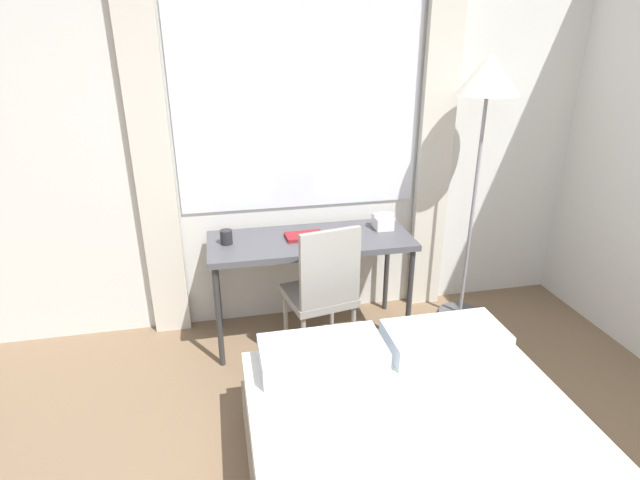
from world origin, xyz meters
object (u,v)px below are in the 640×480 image
(telephone, at_px, (383,221))
(book, at_px, (304,236))
(desk, at_px, (310,247))
(mug, at_px, (226,237))
(standing_lamp, at_px, (487,97))
(desk_chair, at_px, (323,288))

(telephone, height_order, book, telephone)
(desk, bearing_deg, book, 158.32)
(telephone, distance_m, mug, 1.06)
(standing_lamp, xyz_separation_m, book, (-1.18, 0.01, -0.86))
(desk, height_order, mug, mug)
(desk_chair, xyz_separation_m, standing_lamp, (1.12, 0.29, 1.09))
(standing_lamp, height_order, book, standing_lamp)
(desk, height_order, telephone, telephone)
(standing_lamp, xyz_separation_m, telephone, (-0.62, 0.08, -0.82))
(mug, bearing_deg, standing_lamp, -0.50)
(desk_chair, distance_m, standing_lamp, 1.59)
(desk, xyz_separation_m, desk_chair, (0.02, -0.28, -0.16))
(desk_chair, bearing_deg, telephone, 25.48)
(book, bearing_deg, standing_lamp, -0.54)
(mug, bearing_deg, book, -0.42)
(book, xyz_separation_m, mug, (-0.50, 0.00, 0.03))
(standing_lamp, bearing_deg, mug, 179.50)
(desk_chair, xyz_separation_m, mug, (-0.56, 0.30, 0.27))
(standing_lamp, bearing_deg, telephone, 173.09)
(desk, xyz_separation_m, book, (-0.04, 0.01, 0.07))
(desk_chair, xyz_separation_m, telephone, (0.50, 0.36, 0.27))
(book, bearing_deg, desk, -21.68)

